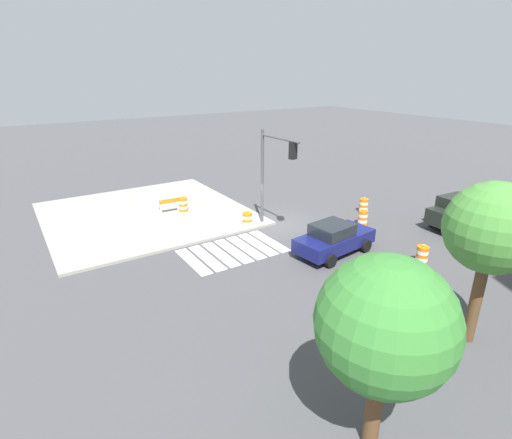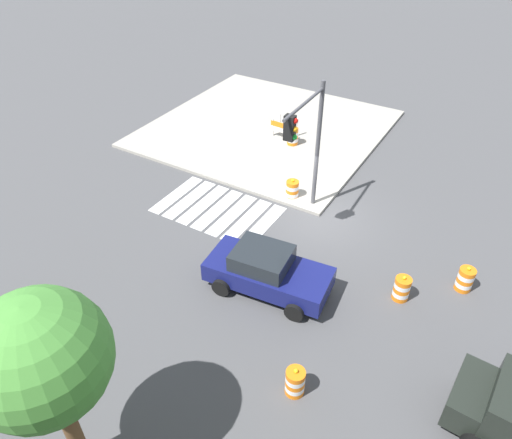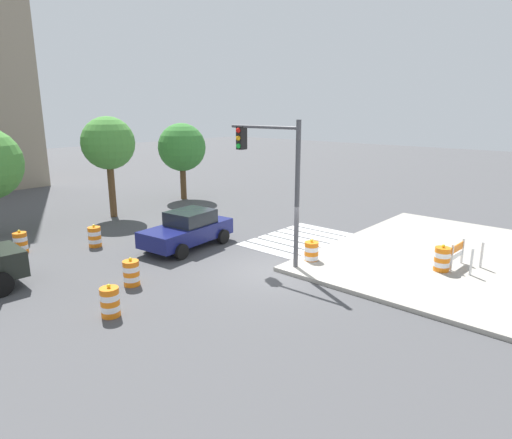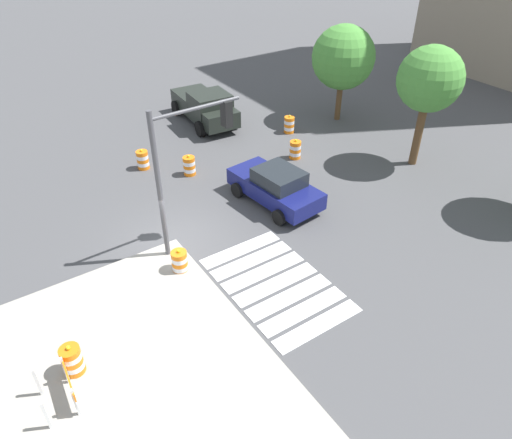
{
  "view_description": "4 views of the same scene",
  "coord_description": "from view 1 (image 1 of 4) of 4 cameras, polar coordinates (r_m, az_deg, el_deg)",
  "views": [
    {
      "loc": [
        13.04,
        17.93,
        8.76
      ],
      "look_at": [
        1.98,
        0.86,
        1.02
      ],
      "focal_mm": 27.68,
      "sensor_mm": 36.0,
      "label": 1
    },
    {
      "loc": [
        -6.0,
        15.28,
        12.13
      ],
      "look_at": [
        1.08,
        3.44,
        1.67
      ],
      "focal_mm": 33.42,
      "sensor_mm": 36.0,
      "label": 2
    },
    {
      "loc": [
        -12.3,
        -9.91,
        6.02
      ],
      "look_at": [
        1.54,
        2.24,
        1.36
      ],
      "focal_mm": 30.78,
      "sensor_mm": 36.0,
      "label": 3
    },
    {
      "loc": [
        13.48,
        -5.39,
        11.13
      ],
      "look_at": [
        1.63,
        2.57,
        1.02
      ],
      "focal_mm": 33.12,
      "sensor_mm": 36.0,
      "label": 4
    }
  ],
  "objects": [
    {
      "name": "ground_plane",
      "position": [
        23.84,
        2.87,
        -0.75
      ],
      "size": [
        120.0,
        120.0,
        0.0
      ],
      "primitive_type": "plane",
      "color": "#474749"
    },
    {
      "name": "construction_barricade",
      "position": [
        26.02,
        -12.51,
        2.34
      ],
      "size": [
        1.3,
        0.83,
        1.0
      ],
      "color": "silver",
      "rests_on": "sidewalk_corner"
    },
    {
      "name": "traffic_barrel_crosswalk_end",
      "position": [
        23.3,
        -1.25,
        -0.05
      ],
      "size": [
        0.56,
        0.56,
        1.02
      ],
      "color": "orange",
      "rests_on": "ground"
    },
    {
      "name": "pickup_truck",
      "position": [
        26.13,
        28.02,
        0.97
      ],
      "size": [
        5.27,
        2.61,
        1.92
      ],
      "color": "black",
      "rests_on": "ground"
    },
    {
      "name": "traffic_barrel_on_sidewalk",
      "position": [
        25.95,
        -10.48,
        2.17
      ],
      "size": [
        0.56,
        0.56,
        1.02
      ],
      "color": "orange",
      "rests_on": "sidewalk_corner"
    },
    {
      "name": "crosswalk_stripes",
      "position": [
        20.45,
        -3.33,
        -4.52
      ],
      "size": [
        5.1,
        3.2,
        0.02
      ],
      "color": "silver",
      "rests_on": "ground"
    },
    {
      "name": "street_tree_streetside_mid",
      "position": [
        9.43,
        18.16,
        -14.28
      ],
      "size": [
        3.18,
        3.18,
        5.11
      ],
      "color": "brown",
      "rests_on": "ground"
    },
    {
      "name": "traffic_barrel_median_far",
      "position": [
        26.71,
        15.28,
        1.97
      ],
      "size": [
        0.56,
        0.56,
        1.02
      ],
      "color": "orange",
      "rests_on": "ground"
    },
    {
      "name": "traffic_barrel_near_corner",
      "position": [
        24.48,
        15.18,
        0.25
      ],
      "size": [
        0.56,
        0.56,
        1.02
      ],
      "color": "orange",
      "rests_on": "ground"
    },
    {
      "name": "sports_car",
      "position": [
        20.25,
        11.2,
        -2.68
      ],
      "size": [
        4.47,
        2.48,
        1.63
      ],
      "color": "navy",
      "rests_on": "ground"
    },
    {
      "name": "traffic_light_pole",
      "position": [
        21.95,
        2.68,
        8.05
      ],
      "size": [
        0.47,
        3.29,
        5.5
      ],
      "color": "#4C4C51",
      "rests_on": "sidewalk_corner"
    },
    {
      "name": "traffic_barrel_far_curb",
      "position": [
        20.55,
        22.88,
        -4.76
      ],
      "size": [
        0.56,
        0.56,
        1.02
      ],
      "color": "orange",
      "rests_on": "ground"
    },
    {
      "name": "street_tree_streetside_far",
      "position": [
        14.25,
        30.96,
        -1.2
      ],
      "size": [
        2.92,
        2.92,
        5.64
      ],
      "color": "brown",
      "rests_on": "ground"
    },
    {
      "name": "sidewalk_corner",
      "position": [
        26.41,
        -15.61,
        0.85
      ],
      "size": [
        12.0,
        12.0,
        0.15
      ],
      "primitive_type": "cube",
      "color": "#9E998E",
      "rests_on": "ground"
    },
    {
      "name": "traffic_barrel_median_near",
      "position": [
        21.95,
        30.05,
        -4.38
      ],
      "size": [
        0.56,
        0.56,
        1.02
      ],
      "color": "orange",
      "rests_on": "ground"
    }
  ]
}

